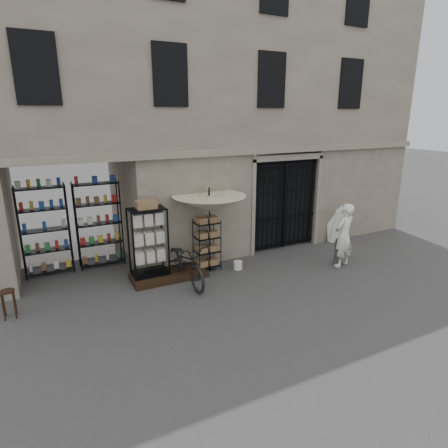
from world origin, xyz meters
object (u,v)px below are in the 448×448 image
market_umbrella (209,199)px  shopkeeper (341,266)px  steel_bollard (337,252)px  display_cabinet (149,245)px  easel_sign (338,224)px  white_bucket (238,265)px  wooden_stool (9,303)px  bicycle (187,282)px  wire_rack (207,246)px

market_umbrella → shopkeeper: market_umbrella is taller
steel_bollard → shopkeeper: steel_bollard is taller
display_cabinet → steel_bollard: display_cabinet is taller
steel_bollard → shopkeeper: 0.43m
shopkeeper → easel_sign: size_ratio=1.51×
market_umbrella → white_bucket: bearing=-23.9°
market_umbrella → white_bucket: size_ratio=11.46×
wooden_stool → steel_bollard: 8.50m
market_umbrella → wooden_stool: size_ratio=4.46×
shopkeeper → wooden_stool: bearing=-20.2°
white_bucket → steel_bollard: 2.94m
easel_sign → market_umbrella: bearing=-164.8°
market_umbrella → shopkeeper: bearing=-22.4°
wooden_stool → easel_sign: easel_sign is taller
easel_sign → bicycle: bearing=-160.5°
market_umbrella → shopkeeper: size_ratio=1.53×
wire_rack → shopkeeper: wire_rack is taller
wire_rack → wooden_stool: (-4.91, -0.48, -0.39)m
wire_rack → steel_bollard: size_ratio=1.87×
easel_sign → display_cabinet: bearing=-166.5°
market_umbrella → wooden_stool: market_umbrella is taller
market_umbrella → steel_bollard: bearing=-21.1°
shopkeeper → easel_sign: bearing=-142.6°
market_umbrella → easel_sign: 5.14m
white_bucket → market_umbrella: bearing=156.1°
bicycle → steel_bollard: size_ratio=2.71×
white_bucket → bicycle: bicycle is taller
display_cabinet → shopkeeper: size_ratio=1.05×
market_umbrella → bicycle: bearing=-151.9°
bicycle → easel_sign: 5.92m
display_cabinet → steel_bollard: bearing=-24.8°
white_bucket → easel_sign: bearing=7.3°
display_cabinet → wire_rack: 1.65m
market_umbrella → easel_sign: market_umbrella is taller
white_bucket → wooden_stool: (-5.71, -0.11, 0.22)m
wire_rack → wooden_stool: bearing=166.2°
wire_rack → steel_bollard: bearing=-40.6°
bicycle → wooden_stool: 4.09m
display_cabinet → shopkeeper: 5.58m
wire_rack → shopkeeper: 4.00m
wire_rack → wooden_stool: wire_rack is taller
wire_rack → easel_sign: bearing=-17.3°
display_cabinet → market_umbrella: bearing=-13.0°
bicycle → shopkeeper: 4.57m
steel_bollard → easel_sign: bearing=46.8°
market_umbrella → steel_bollard: market_umbrella is taller
steel_bollard → market_umbrella: bearing=158.9°
easel_sign → shopkeeper: bearing=-116.6°
wire_rack → steel_bollard: wire_rack is taller
white_bucket → shopkeeper: (2.83, -1.14, -0.12)m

